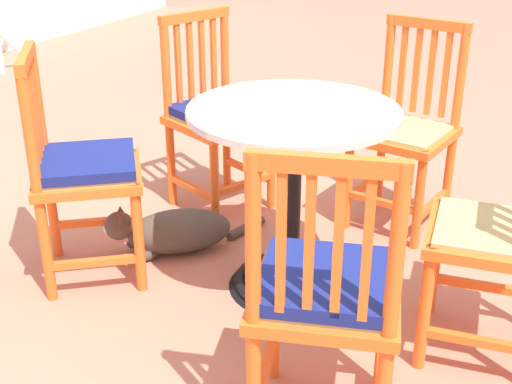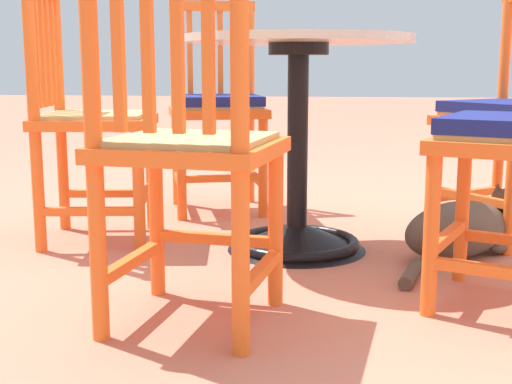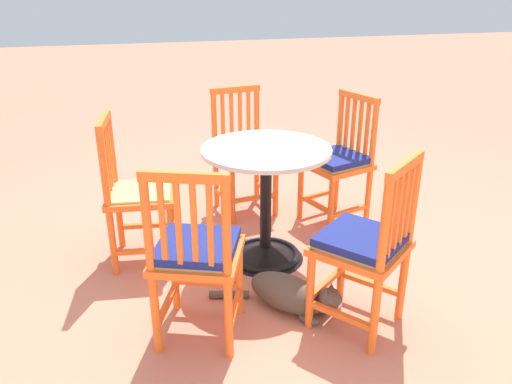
{
  "view_description": "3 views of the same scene",
  "coord_description": "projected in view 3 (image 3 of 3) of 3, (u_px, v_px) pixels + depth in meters",
  "views": [
    {
      "loc": [
        -2.1,
        -0.94,
        1.49
      ],
      "look_at": [
        0.02,
        0.15,
        0.39
      ],
      "focal_mm": 48.97,
      "sensor_mm": 36.0,
      "label": 1
    },
    {
      "loc": [
        2.41,
        0.17,
        0.63
      ],
      "look_at": [
        0.08,
        -0.12,
        0.21
      ],
      "focal_mm": 49.15,
      "sensor_mm": 36.0,
      "label": 2
    },
    {
      "loc": [
        0.84,
        2.68,
        1.63
      ],
      "look_at": [
        0.13,
        0.1,
        0.49
      ],
      "focal_mm": 35.4,
      "sensor_mm": 36.0,
      "label": 3
    }
  ],
  "objects": [
    {
      "name": "ground_plane",
      "position": [
        271.0,
        255.0,
        3.22
      ],
      "size": [
        24.0,
        24.0,
        0.0
      ],
      "primitive_type": "plane",
      "color": "#C6755B"
    },
    {
      "name": "orange_chair_near_fence",
      "position": [
        338.0,
        162.0,
        3.53
      ],
      "size": [
        0.5,
        0.5,
        0.91
      ],
      "color": "orange",
      "rests_on": "ground_plane"
    },
    {
      "name": "cafe_table",
      "position": [
        266.0,
        217.0,
        3.08
      ],
      "size": [
        0.76,
        0.76,
        0.73
      ],
      "color": "black",
      "rests_on": "ground_plane"
    },
    {
      "name": "orange_chair_tucked_in",
      "position": [
        365.0,
        246.0,
        2.41
      ],
      "size": [
        0.56,
        0.56,
        0.91
      ],
      "color": "orange",
      "rests_on": "ground_plane"
    },
    {
      "name": "tabby_cat",
      "position": [
        293.0,
        295.0,
        2.65
      ],
      "size": [
        0.61,
        0.49,
        0.23
      ],
      "color": "#4C4238",
      "rests_on": "ground_plane"
    },
    {
      "name": "orange_chair_facing_out",
      "position": [
        136.0,
        195.0,
        3.02
      ],
      "size": [
        0.45,
        0.45,
        0.91
      ],
      "color": "orange",
      "rests_on": "ground_plane"
    },
    {
      "name": "orange_chair_by_planter",
      "position": [
        243.0,
        155.0,
        3.71
      ],
      "size": [
        0.45,
        0.45,
        0.91
      ],
      "color": "orange",
      "rests_on": "ground_plane"
    },
    {
      "name": "orange_chair_at_corner",
      "position": [
        197.0,
        255.0,
        2.34
      ],
      "size": [
        0.52,
        0.52,
        0.91
      ],
      "color": "orange",
      "rests_on": "ground_plane"
    }
  ]
}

